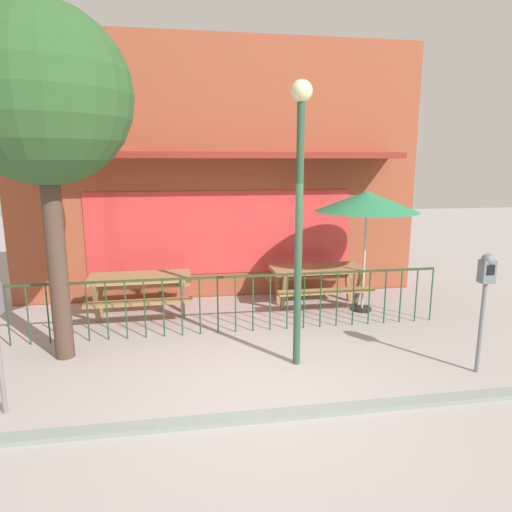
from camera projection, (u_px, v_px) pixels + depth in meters
name	position (u px, v px, depth m)	size (l,w,h in m)	color
ground	(256.00, 392.00, 5.61)	(40.00, 40.00, 0.00)	#A59C9A
pub_storefront	(221.00, 171.00, 9.31)	(8.31, 1.31, 5.18)	#5E2F19
patio_fence_front	(235.00, 294.00, 7.45)	(7.00, 0.04, 0.97)	#2D3F20
picnic_table_left	(140.00, 284.00, 8.20)	(1.82, 1.39, 0.79)	#9B7D50
picnic_table_right	(317.00, 275.00, 8.87)	(1.81, 1.37, 0.79)	#A67352
patio_umbrella	(367.00, 202.00, 8.27)	(1.87, 1.87, 2.25)	#242324
parking_meter_near	(486.00, 282.00, 5.89)	(0.18, 0.17, 1.63)	slate
street_tree	(42.00, 97.00, 5.89)	(2.34, 2.34, 4.80)	#4C382C
street_lamp	(300.00, 185.00, 5.90)	(0.28, 0.28, 3.78)	#2B5137
curb_edge	(265.00, 418.00, 5.04)	(11.63, 0.20, 0.11)	gray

